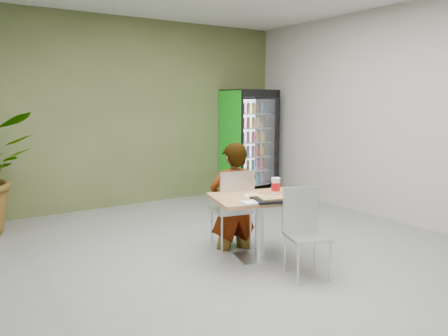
# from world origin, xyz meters

# --- Properties ---
(ground) EXTENTS (7.00, 7.00, 0.00)m
(ground) POSITION_xyz_m (0.00, 0.00, 0.00)
(ground) COLOR slate
(ground) RESTS_ON ground
(room_envelope) EXTENTS (6.00, 7.00, 3.20)m
(room_envelope) POSITION_xyz_m (0.00, 0.00, 1.60)
(room_envelope) COLOR #BBB7A9
(room_envelope) RESTS_ON ground
(dining_table) EXTENTS (1.21, 0.98, 0.75)m
(dining_table) POSITION_xyz_m (0.28, 0.12, 0.54)
(dining_table) COLOR #9F7044
(dining_table) RESTS_ON ground
(chair_far) EXTENTS (0.52, 0.52, 0.99)m
(chair_far) POSITION_xyz_m (0.24, 0.58, 0.58)
(chair_far) COLOR silver
(chair_far) RESTS_ON ground
(chair_near) EXTENTS (0.52, 0.52, 0.92)m
(chair_near) POSITION_xyz_m (0.42, -0.46, 0.54)
(chair_near) COLOR silver
(chair_near) RESTS_ON ground
(seated_woman) EXTENTS (0.66, 0.50, 1.62)m
(seated_woman) POSITION_xyz_m (0.26, 0.63, 0.51)
(seated_woman) COLOR black
(seated_woman) RESTS_ON ground
(pizza_plate) EXTENTS (0.28, 0.22, 0.03)m
(pizza_plate) POSITION_xyz_m (0.21, 0.14, 0.77)
(pizza_plate) COLOR white
(pizza_plate) RESTS_ON dining_table
(soda_cup) EXTENTS (0.10, 0.10, 0.18)m
(soda_cup) POSITION_xyz_m (0.51, 0.12, 0.84)
(soda_cup) COLOR white
(soda_cup) RESTS_ON dining_table
(napkin_stack) EXTENTS (0.17, 0.17, 0.02)m
(napkin_stack) POSITION_xyz_m (-0.03, -0.11, 0.76)
(napkin_stack) COLOR white
(napkin_stack) RESTS_ON dining_table
(cafeteria_tray) EXTENTS (0.51, 0.43, 0.02)m
(cafeteria_tray) POSITION_xyz_m (0.26, -0.14, 0.76)
(cafeteria_tray) COLOR black
(cafeteria_tray) RESTS_ON dining_table
(beverage_fridge) EXTENTS (0.95, 0.75, 2.01)m
(beverage_fridge) POSITION_xyz_m (2.33, 3.13, 1.01)
(beverage_fridge) COLOR black
(beverage_fridge) RESTS_ON ground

